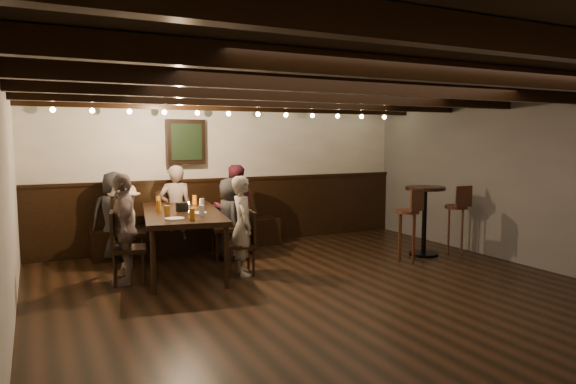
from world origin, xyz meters
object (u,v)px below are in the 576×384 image
chair_left_near (128,245)px  person_right_far (243,225)px  chair_right_far (241,255)px  person_bench_right (234,209)px  person_bench_left (115,216)px  person_bench_centre (176,210)px  bar_stool_left (407,234)px  person_left_far (124,229)px  dining_table (182,216)px  chair_left_far (128,261)px  chair_right_near (229,239)px  bar_stool_right (456,229)px  high_top_table (425,210)px  person_left_near (125,225)px  person_right_near (230,219)px

chair_left_near → person_right_far: size_ratio=0.75×
chair_right_far → person_bench_right: person_bench_right is taller
person_bench_left → person_bench_centre: size_ratio=0.95×
person_bench_left → bar_stool_left: bearing=161.8°
person_bench_right → person_left_far: 2.13m
dining_table → chair_left_far: 0.97m
person_bench_right → person_left_far: (-1.85, -1.06, -0.01)m
chair_right_near → person_left_far: 1.77m
bar_stool_right → chair_right_far: bearing=176.8°
chair_left_far → chair_right_far: chair_left_far is taller
person_bench_centre → high_top_table: person_bench_centre is taller
chair_left_far → high_top_table: 4.41m
chair_left_near → person_left_near: bearing=-90.0°
chair_left_near → person_bench_right: 1.73m
person_bench_centre → bar_stool_left: person_bench_centre is taller
person_left_near → high_top_table: (4.25, -1.34, 0.11)m
chair_right_far → person_left_far: 1.53m
chair_left_far → person_bench_centre: (0.96, 1.36, 0.42)m
bar_stool_right → person_right_far: bearing=176.8°
person_bench_centre → person_bench_right: size_ratio=1.00×
person_left_near → person_right_far: person_right_far is taller
person_right_far → person_bench_centre: bearing=26.6°
chair_right_far → person_bench_centre: 1.72m
person_right_far → person_left_near: bearing=59.0°
person_bench_left → person_left_near: bearing=108.4°
person_left_near → person_left_far: 0.91m
chair_left_near → person_left_near: person_left_near is taller
dining_table → person_right_far: (0.66, -0.57, -0.10)m
person_bench_centre → person_left_near: (-0.84, -0.47, -0.11)m
person_left_far → bar_stool_right: bearing=92.5°
chair_right_near → chair_right_far: chair_right_near is taller
chair_right_far → bar_stool_left: (2.45, -0.41, 0.14)m
bar_stool_right → person_left_far: bearing=175.7°
dining_table → chair_left_near: size_ratio=2.34×
high_top_table → person_right_far: bearing=176.1°
chair_left_near → chair_right_near: size_ratio=1.00×
person_bench_centre → dining_table: bearing=90.0°
person_bench_left → bar_stool_left: size_ratio=1.22×
person_bench_left → person_right_far: bearing=140.7°
chair_right_near → chair_right_far: 0.90m
chair_right_near → person_bench_left: size_ratio=0.75×
person_right_near → person_bench_left: bearing=74.7°
chair_right_far → person_bench_centre: size_ratio=0.61×
person_bench_centre → person_left_near: person_bench_centre is taller
bar_stool_left → chair_left_near: bearing=143.0°
chair_right_near → person_bench_left: 1.72m
person_bench_left → bar_stool_right: size_ratio=1.22×
person_bench_centre → person_right_far: 1.68m
chair_left_near → person_bench_left: bearing=-158.3°
chair_right_near → person_bench_centre: person_bench_centre is taller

